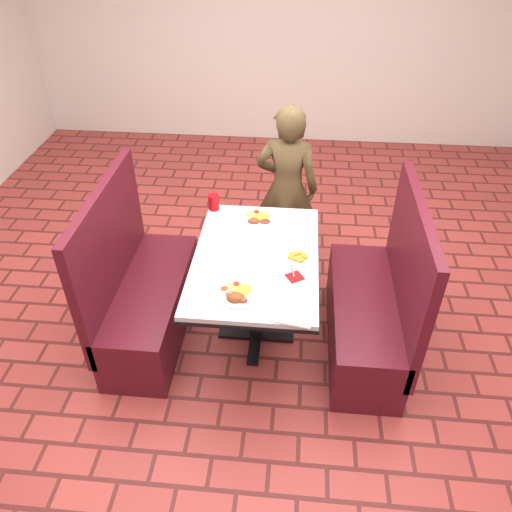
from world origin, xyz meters
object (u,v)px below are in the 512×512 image
at_px(booth_bench_left, 144,297).
at_px(near_dinner_plate, 237,292).
at_px(dining_table, 256,268).
at_px(diner_person, 287,189).
at_px(booth_bench_right, 372,311).
at_px(far_dinner_plate, 258,217).
at_px(plantain_plate, 297,257).
at_px(red_tumbler, 214,202).

xyz_separation_m(booth_bench_left, near_dinner_plate, (0.73, -0.39, 0.45)).
bearing_deg(dining_table, diner_person, 80.89).
relative_size(booth_bench_right, far_dinner_plate, 4.77).
xyz_separation_m(near_dinner_plate, plantain_plate, (0.34, 0.38, -0.02)).
xyz_separation_m(dining_table, plantain_plate, (0.27, -0.00, 0.11)).
distance_m(booth_bench_right, near_dinner_plate, 1.05).
bearing_deg(plantain_plate, dining_table, 179.23).
bearing_deg(booth_bench_right, dining_table, 180.00).
xyz_separation_m(far_dinner_plate, plantain_plate, (0.29, -0.42, -0.01)).
height_order(plantain_plate, red_tumbler, red_tumbler).
distance_m(diner_person, far_dinner_plate, 0.59).
bearing_deg(plantain_plate, booth_bench_right, 0.38).
bearing_deg(dining_table, booth_bench_right, 0.00).
relative_size(diner_person, plantain_plate, 7.20).
relative_size(booth_bench_left, far_dinner_plate, 4.77).
height_order(booth_bench_right, near_dinner_plate, booth_bench_right).
xyz_separation_m(booth_bench_right, near_dinner_plate, (-0.87, -0.39, 0.45)).
height_order(booth_bench_right, diner_person, diner_person).
bearing_deg(dining_table, plantain_plate, -0.77).
bearing_deg(booth_bench_left, far_dinner_plate, 28.51).
height_order(booth_bench_right, red_tumbler, booth_bench_right).
bearing_deg(plantain_plate, diner_person, 96.27).
height_order(near_dinner_plate, far_dinner_plate, near_dinner_plate).
distance_m(plantain_plate, red_tumbler, 0.83).
distance_m(booth_bench_left, far_dinner_plate, 0.99).
height_order(dining_table, booth_bench_left, booth_bench_left).
relative_size(far_dinner_plate, red_tumbler, 2.14).
distance_m(diner_person, plantain_plate, 0.99).
relative_size(booth_bench_left, red_tumbler, 10.19).
bearing_deg(booth_bench_right, plantain_plate, -179.62).
xyz_separation_m(booth_bench_left, plantain_plate, (1.06, -0.00, 0.43)).
bearing_deg(near_dinner_plate, red_tumbler, 107.22).
height_order(diner_person, plantain_plate, diner_person).
xyz_separation_m(dining_table, red_tumbler, (-0.36, 0.54, 0.15)).
xyz_separation_m(diner_person, plantain_plate, (0.11, -0.99, 0.07)).
height_order(diner_person, near_dinner_plate, diner_person).
bearing_deg(dining_table, red_tumbler, 123.76).
height_order(diner_person, red_tumbler, diner_person).
xyz_separation_m(dining_table, booth_bench_left, (-0.80, 0.00, -0.32)).
relative_size(near_dinner_plate, red_tumbler, 2.12).
relative_size(dining_table, near_dinner_plate, 4.86).
height_order(booth_bench_left, red_tumbler, booth_bench_left).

